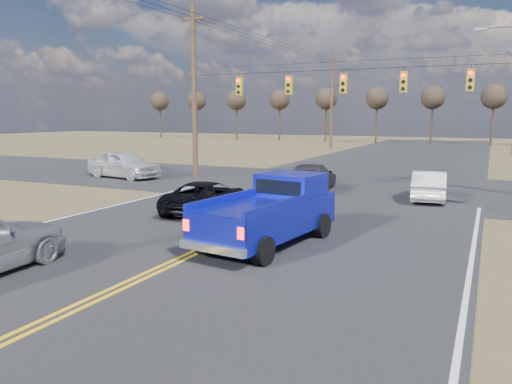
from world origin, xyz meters
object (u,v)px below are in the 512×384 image
at_px(cross_car_west, 124,164).
at_px(black_suv, 206,197).
at_px(pickup_truck, 271,212).
at_px(white_car_queue, 429,186).
at_px(dgrey_car_queue, 311,178).

bearing_deg(cross_car_west, black_suv, -116.58).
height_order(pickup_truck, white_car_queue, pickup_truck).
distance_m(dgrey_car_queue, cross_car_west, 11.75).
height_order(pickup_truck, black_suv, pickup_truck).
xyz_separation_m(black_suv, cross_car_west, (-9.87, 7.03, 0.21)).
bearing_deg(dgrey_car_queue, black_suv, 66.68).
bearing_deg(pickup_truck, white_car_queue, 79.23).
distance_m(white_car_queue, cross_car_west, 17.27).
bearing_deg(pickup_truck, cross_car_west, 150.99).
bearing_deg(pickup_truck, dgrey_car_queue, 110.00).
distance_m(pickup_truck, white_car_queue, 10.42).
relative_size(dgrey_car_queue, cross_car_west, 0.97).
xyz_separation_m(pickup_truck, cross_car_west, (-14.01, 10.34, -0.12)).
distance_m(pickup_truck, black_suv, 5.31).
xyz_separation_m(dgrey_car_queue, cross_car_west, (-11.74, 0.20, 0.14)).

